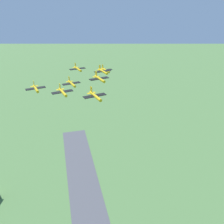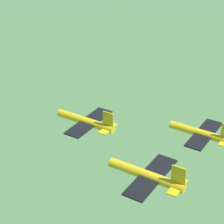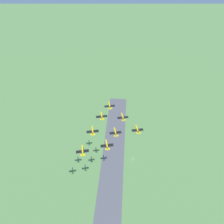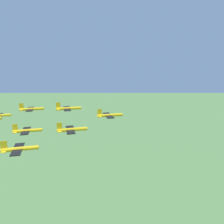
{
  "view_description": "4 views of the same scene",
  "coord_description": "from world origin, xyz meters",
  "px_view_note": "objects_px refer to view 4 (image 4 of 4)",
  "views": [
    {
      "loc": [
        22.21,
        -21.94,
        154.22
      ],
      "look_at": [
        17.39,
        49.43,
        119.52
      ],
      "focal_mm": 35.0,
      "sensor_mm": 36.0,
      "label": 1
    },
    {
      "loc": [
        31.72,
        103.49,
        155.77
      ],
      "look_at": [
        5.22,
        50.21,
        122.69
      ],
      "focal_mm": 70.0,
      "sensor_mm": 36.0,
      "label": 2
    },
    {
      "loc": [
        -46.8,
        187.67,
        233.79
      ],
      "look_at": [
        6.43,
        58.61,
        122.63
      ],
      "focal_mm": 35.0,
      "sensor_mm": 36.0,
      "label": 3
    },
    {
      "loc": [
        -62.8,
        29.36,
        143.49
      ],
      "look_at": [
        10.24,
        52.1,
        125.52
      ],
      "focal_mm": 35.0,
      "sensor_mm": 36.0,
      "label": 4
    }
  ],
  "objects_px": {
    "jet_3": "(31,109)",
    "jet_5": "(19,149)",
    "jet_2": "(71,130)",
    "jet_4": "(27,131)",
    "jet_0": "(109,115)",
    "jet_1": "(68,108)"
  },
  "relations": [
    {
      "from": "jet_3",
      "to": "jet_4",
      "type": "bearing_deg",
      "value": -0.0
    },
    {
      "from": "jet_0",
      "to": "jet_1",
      "type": "height_order",
      "value": "jet_1"
    },
    {
      "from": "jet_1",
      "to": "jet_2",
      "type": "bearing_deg",
      "value": 0.0
    },
    {
      "from": "jet_0",
      "to": "jet_3",
      "type": "bearing_deg",
      "value": -120.47
    },
    {
      "from": "jet_3",
      "to": "jet_5",
      "type": "distance_m",
      "value": 33.92
    },
    {
      "from": "jet_1",
      "to": "jet_2",
      "type": "height_order",
      "value": "jet_1"
    },
    {
      "from": "jet_5",
      "to": "jet_0",
      "type": "bearing_deg",
      "value": 120.47
    },
    {
      "from": "jet_0",
      "to": "jet_2",
      "type": "height_order",
      "value": "jet_0"
    },
    {
      "from": "jet_2",
      "to": "jet_4",
      "type": "xyz_separation_m",
      "value": [
        -0.31,
        16.63,
        -1.87
      ]
    },
    {
      "from": "jet_1",
      "to": "jet_5",
      "type": "height_order",
      "value": "jet_1"
    },
    {
      "from": "jet_3",
      "to": "jet_5",
      "type": "xyz_separation_m",
      "value": [
        -28.74,
        -17.65,
        -3.62
      ]
    },
    {
      "from": "jet_0",
      "to": "jet_2",
      "type": "distance_m",
      "value": 16.72
    },
    {
      "from": "jet_2",
      "to": "jet_3",
      "type": "relative_size",
      "value": 1.0
    },
    {
      "from": "jet_4",
      "to": "jet_2",
      "type": "bearing_deg",
      "value": 59.53
    },
    {
      "from": "jet_1",
      "to": "jet_3",
      "type": "relative_size",
      "value": 1.0
    },
    {
      "from": "jet_1",
      "to": "jet_2",
      "type": "relative_size",
      "value": 1.0
    },
    {
      "from": "jet_2",
      "to": "jet_4",
      "type": "height_order",
      "value": "jet_2"
    },
    {
      "from": "jet_3",
      "to": "jet_1",
      "type": "bearing_deg",
      "value": 59.53
    },
    {
      "from": "jet_5",
      "to": "jet_2",
      "type": "bearing_deg",
      "value": 120.47
    },
    {
      "from": "jet_4",
      "to": "jet_0",
      "type": "bearing_deg",
      "value": 90.0
    },
    {
      "from": "jet_0",
      "to": "jet_1",
      "type": "xyz_separation_m",
      "value": [
        -0.31,
        16.63,
        1.54
      ]
    },
    {
      "from": "jet_2",
      "to": "jet_3",
      "type": "distance_m",
      "value": 29.14
    }
  ]
}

